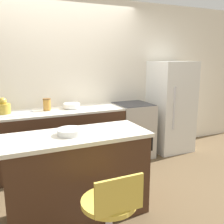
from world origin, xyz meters
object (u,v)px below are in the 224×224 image
object	(u,v)px
refrigerator	(171,107)
kettle	(3,107)
oven_range	(133,130)
stool_chair	(110,217)
mixing_bowl	(72,106)

from	to	relation	value
refrigerator	kettle	distance (m)	2.78
oven_range	refrigerator	bearing A→B (deg)	-0.89
oven_range	stool_chair	bearing A→B (deg)	-123.41
kettle	mixing_bowl	bearing A→B (deg)	-0.00
stool_chair	kettle	bearing A→B (deg)	109.52
kettle	mixing_bowl	world-z (taller)	kettle
oven_range	kettle	world-z (taller)	kettle
mixing_bowl	oven_range	bearing A→B (deg)	-2.79
refrigerator	oven_range	bearing A→B (deg)	179.11
kettle	mixing_bowl	distance (m)	0.96
stool_chair	mixing_bowl	size ratio (longest dim) A/B	3.31
oven_range	kettle	size ratio (longest dim) A/B	4.10
stool_chair	kettle	distance (m)	2.22
kettle	mixing_bowl	size ratio (longest dim) A/B	0.91
oven_range	mixing_bowl	bearing A→B (deg)	177.21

